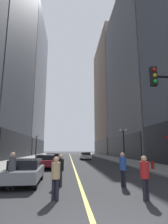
% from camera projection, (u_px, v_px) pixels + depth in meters
% --- Properties ---
extents(ground_plane, '(200.00, 200.00, 0.00)m').
position_uv_depth(ground_plane, '(71.00, 158.00, 38.19)').
color(ground_plane, '#2D2D30').
extents(sidewalk_left, '(4.50, 78.00, 0.15)m').
position_uv_depth(sidewalk_left, '(30.00, 158.00, 37.51)').
color(sidewalk_left, gray).
rests_on(sidewalk_left, ground).
extents(sidewalk_right, '(4.50, 78.00, 0.15)m').
position_uv_depth(sidewalk_right, '(110.00, 158.00, 38.91)').
color(sidewalk_right, gray).
rests_on(sidewalk_right, ground).
extents(lane_centre_stripe, '(0.16, 70.00, 0.01)m').
position_uv_depth(lane_centre_stripe, '(71.00, 158.00, 38.19)').
color(lane_centre_stripe, '#E5D64C').
rests_on(lane_centre_stripe, ground).
extents(building_left_mid, '(12.55, 24.00, 66.57)m').
position_uv_depth(building_left_mid, '(1.00, 12.00, 42.81)').
color(building_left_mid, '#4C515B').
rests_on(building_left_mid, ground).
extents(building_left_far, '(11.84, 26.00, 49.64)m').
position_uv_depth(building_left_far, '(25.00, 84.00, 66.09)').
color(building_left_far, slate).
rests_on(building_left_far, ground).
extents(building_right_mid, '(15.78, 24.00, 38.03)m').
position_uv_depth(building_right_mid, '(151.00, 74.00, 42.97)').
color(building_right_mid, gray).
rests_on(building_right_mid, ground).
extents(building_right_far, '(12.75, 26.00, 42.28)m').
position_uv_depth(building_right_far, '(116.00, 96.00, 68.17)').
color(building_right_far, gray).
rests_on(building_right_far, ground).
extents(car_grey, '(1.90, 4.37, 1.32)m').
position_uv_depth(car_grey, '(25.00, 171.00, 10.32)').
color(car_grey, slate).
rests_on(car_grey, ground).
extents(car_maroon, '(2.13, 4.76, 1.32)m').
position_uv_depth(car_maroon, '(46.00, 161.00, 18.52)').
color(car_maroon, maroon).
rests_on(car_maroon, ground).
extents(car_red, '(2.03, 4.71, 1.32)m').
position_uv_depth(car_red, '(53.00, 158.00, 25.21)').
color(car_red, '#B21919').
rests_on(car_red, ground).
extents(car_white, '(1.79, 4.22, 1.32)m').
position_uv_depth(car_white, '(85.00, 156.00, 32.99)').
color(car_white, silver).
rests_on(car_white, ground).
extents(pedestrian_in_blue_hoodie, '(0.48, 0.48, 1.72)m').
position_uv_depth(pedestrian_in_blue_hoodie, '(123.00, 167.00, 9.56)').
color(pedestrian_in_blue_hoodie, black).
rests_on(pedestrian_in_blue_hoodie, ground).
extents(pedestrian_in_red_jacket, '(0.47, 0.47, 1.65)m').
position_uv_depth(pedestrian_in_red_jacket, '(145.00, 174.00, 7.10)').
color(pedestrian_in_red_jacket, black).
rests_on(pedestrian_in_red_jacket, ground).
extents(pedestrian_with_orange_bag, '(0.48, 0.48, 1.75)m').
position_uv_depth(pedestrian_with_orange_bag, '(12.00, 168.00, 8.90)').
color(pedestrian_with_orange_bag, black).
rests_on(pedestrian_with_orange_bag, ground).
extents(pedestrian_in_tan_trench, '(0.46, 0.46, 1.62)m').
position_uv_depth(pedestrian_in_tan_trench, '(56.00, 175.00, 7.10)').
color(pedestrian_in_tan_trench, black).
rests_on(pedestrian_in_tan_trench, ground).
extents(pedestrian_in_black_coat, '(0.44, 0.44, 1.60)m').
position_uv_depth(pedestrian_in_black_coat, '(60.00, 168.00, 9.69)').
color(pedestrian_in_black_coat, black).
rests_on(pedestrian_in_black_coat, ground).
extents(street_lamp_left_far, '(1.06, 0.36, 4.43)m').
position_uv_depth(street_lamp_left_far, '(36.00, 141.00, 33.34)').
color(street_lamp_left_far, black).
rests_on(street_lamp_left_far, ground).
extents(street_lamp_right_mid, '(1.06, 0.36, 4.43)m').
position_uv_depth(street_lamp_right_mid, '(124.00, 138.00, 23.54)').
color(street_lamp_right_mid, black).
rests_on(street_lamp_right_mid, ground).
extents(fire_hydrant_right, '(0.28, 0.28, 0.80)m').
position_uv_depth(fire_hydrant_right, '(152.00, 166.00, 16.48)').
color(fire_hydrant_right, red).
rests_on(fire_hydrant_right, ground).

